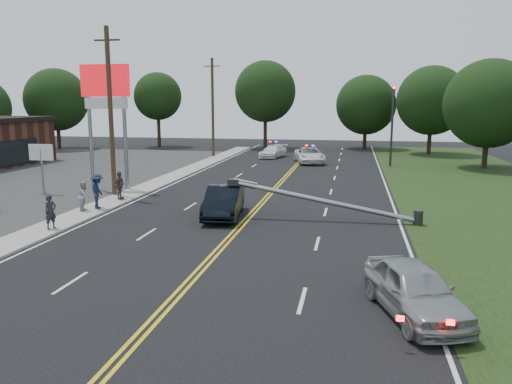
% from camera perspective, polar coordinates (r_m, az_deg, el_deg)
% --- Properties ---
extents(ground, '(120.00, 120.00, 0.00)m').
position_cam_1_polar(ground, '(17.45, -6.34, -8.83)').
color(ground, black).
rests_on(ground, ground).
extents(sidewalk, '(1.80, 70.00, 0.12)m').
position_cam_1_polar(sidewalk, '(29.54, -16.18, -1.12)').
color(sidewalk, gray).
rests_on(sidewalk, ground).
extents(centerline_yellow, '(0.36, 80.00, 0.00)m').
position_cam_1_polar(centerline_yellow, '(26.80, 0.03, -1.95)').
color(centerline_yellow, gold).
rests_on(centerline_yellow, ground).
extents(pylon_sign, '(3.20, 0.35, 8.00)m').
position_cam_1_polar(pylon_sign, '(33.51, -16.80, 10.38)').
color(pylon_sign, gray).
rests_on(pylon_sign, ground).
extents(small_sign, '(1.60, 0.14, 3.10)m').
position_cam_1_polar(small_sign, '(33.77, -23.33, 3.74)').
color(small_sign, gray).
rests_on(small_sign, ground).
extents(traffic_signal, '(0.28, 0.41, 7.05)m').
position_cam_1_polar(traffic_signal, '(45.85, 15.32, 8.08)').
color(traffic_signal, '#2D2D30').
rests_on(traffic_signal, ground).
extents(fallen_streetlight, '(9.36, 0.44, 1.91)m').
position_cam_1_polar(fallen_streetlight, '(24.20, 8.89, -1.22)').
color(fallen_streetlight, '#2D2D30').
rests_on(fallen_streetlight, ground).
extents(utility_pole_mid, '(1.60, 0.28, 10.00)m').
position_cam_1_polar(utility_pole_mid, '(31.14, -16.29, 8.76)').
color(utility_pole_mid, '#382619').
rests_on(utility_pole_mid, ground).
extents(utility_pole_far, '(1.60, 0.28, 10.00)m').
position_cam_1_polar(utility_pole_far, '(51.70, -4.97, 9.58)').
color(utility_pole_far, '#382619').
rests_on(utility_pole_far, ground).
extents(tree_4, '(7.45, 7.45, 9.63)m').
position_cam_1_polar(tree_4, '(65.52, -21.87, 9.75)').
color(tree_4, black).
rests_on(tree_4, ground).
extents(tree_5, '(5.97, 5.97, 9.33)m').
position_cam_1_polar(tree_5, '(65.09, -11.17, 10.67)').
color(tree_5, black).
rests_on(tree_5, ground).
extents(tree_6, '(7.40, 7.40, 10.59)m').
position_cam_1_polar(tree_6, '(61.69, 1.07, 11.40)').
color(tree_6, black).
rests_on(tree_6, ground).
extents(tree_7, '(7.20, 7.20, 8.89)m').
position_cam_1_polar(tree_7, '(62.69, 12.46, 9.69)').
color(tree_7, black).
rests_on(tree_7, ground).
extents(tree_8, '(7.45, 7.45, 9.52)m').
position_cam_1_polar(tree_8, '(57.80, 19.45, 9.82)').
color(tree_8, black).
rests_on(tree_8, ground).
extents(tree_9, '(7.51, 7.51, 9.27)m').
position_cam_1_polar(tree_9, '(47.16, 25.10, 9.12)').
color(tree_9, black).
rests_on(tree_9, ground).
extents(crashed_sedan, '(2.19, 4.85, 1.54)m').
position_cam_1_polar(crashed_sedan, '(24.92, -3.71, -1.12)').
color(crashed_sedan, black).
rests_on(crashed_sedan, ground).
extents(waiting_sedan, '(2.95, 4.55, 1.44)m').
position_cam_1_polar(waiting_sedan, '(14.31, 17.64, -10.56)').
color(waiting_sedan, '#969A9D').
rests_on(waiting_sedan, ground).
extents(emergency_a, '(3.57, 5.66, 1.46)m').
position_cam_1_polar(emergency_a, '(47.22, 6.14, 4.20)').
color(emergency_a, white).
rests_on(emergency_a, ground).
extents(emergency_b, '(2.79, 4.67, 1.27)m').
position_cam_1_polar(emergency_b, '(51.47, 1.98, 4.65)').
color(emergency_b, white).
rests_on(emergency_b, ground).
extents(bystander_a, '(0.57, 0.66, 1.53)m').
position_cam_1_polar(bystander_a, '(23.90, -22.43, -2.11)').
color(bystander_a, '#23242A').
rests_on(bystander_a, sidewalk).
extents(bystander_b, '(0.72, 0.85, 1.55)m').
position_cam_1_polar(bystander_b, '(27.29, -19.01, -0.41)').
color(bystander_b, '#A5A5AA').
rests_on(bystander_b, sidewalk).
extents(bystander_c, '(0.95, 1.32, 1.85)m').
position_cam_1_polar(bystander_c, '(27.58, -17.65, 0.09)').
color(bystander_c, '#18233E').
rests_on(bystander_c, sidewalk).
extents(bystander_d, '(0.46, 0.98, 1.63)m').
position_cam_1_polar(bystander_d, '(29.83, -15.34, 0.74)').
color(bystander_d, '#544643').
rests_on(bystander_d, sidewalk).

